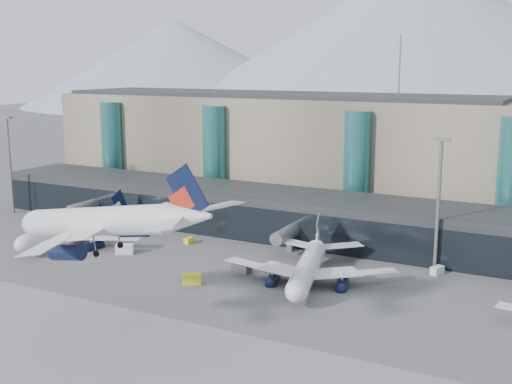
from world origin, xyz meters
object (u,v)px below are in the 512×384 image
at_px(lightmast_mid, 439,197).
at_px(veh_g, 291,277).
at_px(jet_parked_left, 82,223).
at_px(veh_c, 242,267).
at_px(veh_h, 192,279).
at_px(hero_jet, 117,214).
at_px(veh_b, 189,241).
at_px(lightmast_left, 10,159).
at_px(veh_f, 56,220).
at_px(veh_d, 437,270).
at_px(jet_parked_mid, 310,258).
at_px(veh_a, 125,249).

height_order(lightmast_mid, veh_g, lightmast_mid).
height_order(jet_parked_left, veh_c, jet_parked_left).
bearing_deg(jet_parked_left, veh_h, -104.45).
xyz_separation_m(hero_jet, veh_b, (-17.51, 44.29, -17.20)).
distance_m(lightmast_left, veh_f, 23.28).
xyz_separation_m(lightmast_mid, veh_g, (-22.06, -17.80, -13.79)).
height_order(hero_jet, veh_f, hero_jet).
height_order(veh_d, veh_h, veh_h).
distance_m(jet_parked_mid, veh_h, 21.77).
distance_m(jet_parked_left, jet_parked_mid, 54.85).
xyz_separation_m(lightmast_mid, veh_b, (-52.22, -6.07, -13.78)).
xyz_separation_m(lightmast_left, jet_parked_mid, (90.72, -12.68, -10.30)).
relative_size(jet_parked_left, veh_b, 15.38).
bearing_deg(veh_a, veh_h, -51.50).
xyz_separation_m(jet_parked_mid, veh_d, (20.20, 13.68, -3.35)).
xyz_separation_m(lightmast_left, veh_d, (110.93, 1.00, -13.65)).
relative_size(veh_c, veh_h, 1.13).
bearing_deg(veh_g, veh_h, -92.17).
bearing_deg(veh_h, lightmast_mid, 8.72).
relative_size(veh_c, veh_f, 1.26).
bearing_deg(veh_b, veh_a, 154.61).
relative_size(jet_parked_left, veh_h, 10.22).
bearing_deg(jet_parked_mid, veh_h, 109.77).
xyz_separation_m(veh_c, veh_f, (-59.17, 11.64, -0.21)).
height_order(hero_jet, veh_b, hero_jet).
relative_size(lightmast_left, veh_g, 11.93).
bearing_deg(veh_f, jet_parked_left, -123.32).
bearing_deg(veh_c, veh_b, 157.78).
xyz_separation_m(veh_c, veh_g, (10.18, 0.31, -0.42)).
relative_size(lightmast_left, veh_b, 11.52).
relative_size(lightmast_left, jet_parked_mid, 0.76).
bearing_deg(hero_jet, veh_a, 130.49).
bearing_deg(veh_b, veh_g, -106.25).
height_order(hero_jet, jet_parked_mid, hero_jet).
relative_size(veh_a, veh_b, 1.63).
bearing_deg(veh_f, jet_parked_mid, -102.74).
distance_m(jet_parked_left, veh_c, 42.08).
xyz_separation_m(lightmast_left, hero_jet, (75.29, -47.36, 3.42)).
height_order(veh_d, veh_g, veh_d).
height_order(veh_a, veh_d, veh_a).
xyz_separation_m(jet_parked_mid, veh_h, (-17.71, -12.26, -3.19)).
xyz_separation_m(lightmast_mid, veh_c, (-32.24, -18.12, -13.37)).
distance_m(jet_parked_left, veh_h, 39.26).
distance_m(hero_jet, jet_parked_mid, 40.37).
xyz_separation_m(veh_a, veh_f, (-31.68, 12.38, -0.18)).
height_order(lightmast_left, veh_h, lightmast_left).
distance_m(lightmast_mid, veh_b, 54.35).
bearing_deg(veh_b, jet_parked_mid, -101.24).
height_order(jet_parked_left, veh_g, jet_parked_left).
bearing_deg(jet_parked_left, hero_jet, -127.49).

